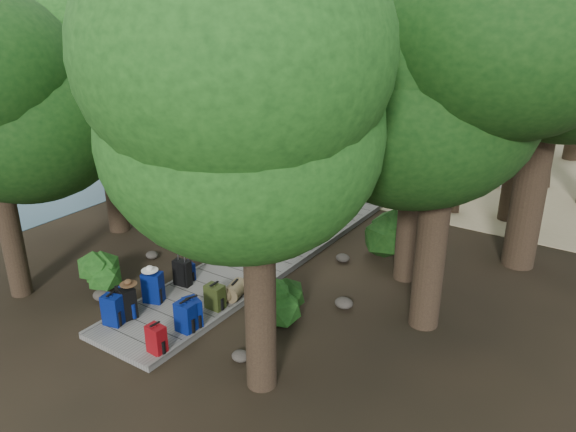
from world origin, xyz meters
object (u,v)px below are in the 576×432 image
Objects in this scene: backpack_right_a at (156,338)px; kayak at (319,152)px; backpack_left_d at (188,270)px; backpack_left_a at (112,309)px; backpack_left_c at (153,286)px; backpack_right_d at (215,296)px; backpack_left_b at (126,300)px; backpack_right_b at (185,316)px; suitcase_on_boardwalk at (182,273)px; lone_suitcase_on_sand at (399,171)px; duffel_right_khaki at (235,290)px; backpack_right_c at (192,311)px; sun_lounger at (498,174)px.

kayak is (-4.67, 13.94, -0.27)m from backpack_right_a.
backpack_left_a is at bearing -74.18° from backpack_left_d.
backpack_right_d is (1.32, 0.54, -0.09)m from backpack_left_c.
backpack_left_b is 1.07× the size of backpack_right_b.
backpack_left_c is (0.00, 0.75, 0.01)m from backpack_left_b.
backpack_left_d is 0.28m from suitcase_on_boardwalk.
backpack_left_a reaches higher than backpack_left_d.
backpack_left_b is at bearing -97.85° from suitcase_on_boardwalk.
backpack_left_b is (0.01, 0.37, 0.02)m from backpack_left_a.
backpack_left_a is 1.14× the size of backpack_right_a.
suitcase_on_boardwalk is at bearing 135.41° from backpack_right_b.
backpack_right_a is (1.46, -1.32, -0.07)m from backpack_left_c.
suitcase_on_boardwalk is (-1.31, 0.38, 0.01)m from backpack_right_d.
backpack_left_d is at bearing 155.02° from backpack_right_d.
backpack_right_b is 1.03× the size of lone_suitcase_on_sand.
backpack_right_d reaches higher than kayak.
backpack_right_b is at bearing -103.37° from duffel_right_khaki.
backpack_right_c is at bearing -29.78° from backpack_left_d.
suitcase_on_boardwalk is at bearing 106.42° from backpack_left_b.
sun_lounger is (2.70, 13.40, -0.11)m from backpack_right_c.
backpack_left_a is 2.03m from suitcase_on_boardwalk.
suitcase_on_boardwalk is (-1.40, -0.21, 0.13)m from duffel_right_khaki.
sun_lounger is (7.32, 0.51, 0.19)m from kayak.
backpack_right_b is at bearing -33.59° from backpack_left_d.
backpack_right_a is at bearing -20.68° from backpack_left_a.
backpack_right_d is 0.88× the size of lone_suitcase_on_sand.
suitcase_on_boardwalk is 0.91× the size of lone_suitcase_on_sand.
backpack_left_c is at bearing 106.62° from backpack_left_b.
backpack_right_a is at bearing -87.16° from backpack_right_b.
backpack_left_c is at bearing 76.39° from backpack_left_a.
backpack_left_b is 1.45m from backpack_right_b.
backpack_right_b reaches higher than suitcase_on_boardwalk.
backpack_left_d is (-0.06, 1.93, -0.14)m from backpack_left_b.
backpack_right_a is at bearing -99.35° from lone_suitcase_on_sand.
kayak is (-4.19, 1.24, -0.20)m from lone_suitcase_on_sand.
backpack_right_a is 2.45m from duffel_right_khaki.
backpack_right_b is (-0.04, 0.84, 0.04)m from backpack_right_a.
backpack_right_d is at bearing 119.57° from backpack_right_c.
sun_lounger is (4.11, 13.13, -0.15)m from backpack_left_c.
kayak is (-4.63, 13.10, -0.31)m from backpack_right_b.
backpack_left_a is 1.20× the size of backpack_right_d.
suitcase_on_boardwalk is 0.21× the size of kayak.
backpack_left_a is 0.37m from backpack_left_b.
backpack_left_d is at bearing 78.43° from backpack_left_a.
backpack_left_c is at bearing -100.18° from kayak.
sun_lounger is at bearing 90.45° from backpack_left_b.
duffel_right_khaki is at bearing 95.22° from backpack_right_a.
backpack_right_c is 1.00× the size of lone_suitcase_on_sand.
backpack_left_a is 1.06× the size of lone_suitcase_on_sand.
backpack_right_c reaches higher than kayak.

